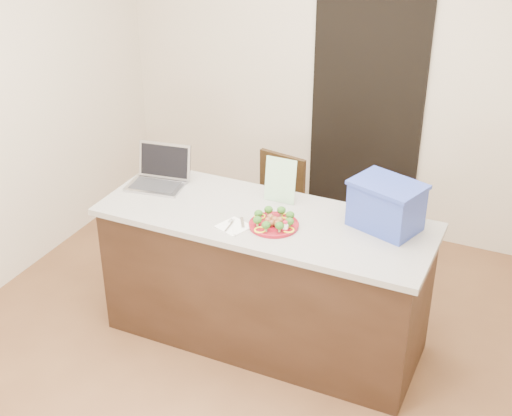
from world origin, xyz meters
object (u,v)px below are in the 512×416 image
at_px(plate, 274,224).
at_px(chair, 277,205).
at_px(yogurt_bottle, 285,229).
at_px(blue_box, 386,205).
at_px(island, 265,279).
at_px(napkin, 234,227).
at_px(laptop, 160,174).

distance_m(plate, chair, 1.15).
bearing_deg(plate, chair, 111.94).
xyz_separation_m(yogurt_bottle, blue_box, (0.50, 0.31, 0.11)).
xyz_separation_m(island, plate, (0.10, -0.09, 0.47)).
xyz_separation_m(island, chair, (-0.30, 0.89, 0.03)).
bearing_deg(napkin, island, 60.10).
height_order(island, plate, plate).
distance_m(laptop, blue_box, 1.51).
relative_size(yogurt_bottle, blue_box, 0.17).
distance_m(napkin, yogurt_bottle, 0.31).
xyz_separation_m(plate, blue_box, (0.60, 0.26, 0.13)).
height_order(laptop, blue_box, blue_box).
relative_size(napkin, laptop, 0.42).
bearing_deg(laptop, napkin, -33.13).
bearing_deg(yogurt_bottle, blue_box, 31.96).
bearing_deg(laptop, plate, -21.55).
distance_m(island, chair, 0.94).
xyz_separation_m(napkin, chair, (-0.19, 1.09, -0.43)).
relative_size(yogurt_bottle, laptop, 0.20).
height_order(napkin, blue_box, blue_box).
bearing_deg(chair, yogurt_bottle, -54.72).
distance_m(island, napkin, 0.51).
bearing_deg(island, chair, 108.51).
bearing_deg(chair, napkin, -70.41).
bearing_deg(laptop, blue_box, -6.49).
relative_size(napkin, yogurt_bottle, 2.12).
bearing_deg(blue_box, yogurt_bottle, -129.53).
bearing_deg(blue_box, island, -147.31).
bearing_deg(plate, island, 137.44).
distance_m(yogurt_bottle, chair, 1.23).
xyz_separation_m(napkin, yogurt_bottle, (0.30, 0.06, 0.03)).
height_order(plate, yogurt_bottle, yogurt_bottle).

